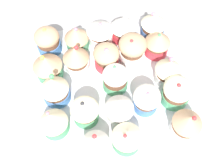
% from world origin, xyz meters
% --- Properties ---
extents(ground_plane, '(1.80, 1.80, 0.03)m').
position_xyz_m(ground_plane, '(0.00, 0.00, -0.01)').
color(ground_plane, '#9E9EA3').
extents(baking_tray, '(0.38, 0.38, 0.01)m').
position_xyz_m(baking_tray, '(0.00, 0.00, 0.01)').
color(baking_tray, silver).
rests_on(baking_tray, ground_plane).
extents(cupcake_0, '(0.06, 0.06, 0.07)m').
position_xyz_m(cupcake_0, '(-0.13, -0.13, 0.05)').
color(cupcake_0, '#477AC6').
rests_on(cupcake_0, baking_tray).
extents(cupcake_1, '(0.06, 0.06, 0.07)m').
position_xyz_m(cupcake_1, '(-0.06, -0.13, 0.05)').
color(cupcake_1, '#D1333D').
rests_on(cupcake_1, baking_tray).
extents(cupcake_2, '(0.07, 0.07, 0.07)m').
position_xyz_m(cupcake_2, '(0.00, -0.13, 0.05)').
color(cupcake_2, white).
rests_on(cupcake_2, baking_tray).
extents(cupcake_3, '(0.06, 0.06, 0.07)m').
position_xyz_m(cupcake_3, '(0.06, -0.13, 0.05)').
color(cupcake_3, '#4C9E6B').
rests_on(cupcake_3, baking_tray).
extents(cupcake_4, '(0.06, 0.06, 0.07)m').
position_xyz_m(cupcake_4, '(0.13, -0.13, 0.05)').
color(cupcake_4, '#477AC6').
rests_on(cupcake_4, baking_tray).
extents(cupcake_5, '(0.06, 0.06, 0.08)m').
position_xyz_m(cupcake_5, '(-0.12, -0.07, 0.05)').
color(cupcake_5, '#D1333D').
rests_on(cupcake_5, baking_tray).
extents(cupcake_6, '(0.06, 0.06, 0.07)m').
position_xyz_m(cupcake_6, '(-0.06, -0.07, 0.05)').
color(cupcake_6, white).
rests_on(cupcake_6, baking_tray).
extents(cupcake_7, '(0.06, 0.06, 0.07)m').
position_xyz_m(cupcake_7, '(0.00, -0.06, 0.05)').
color(cupcake_7, '#D1333D').
rests_on(cupcake_7, baking_tray).
extents(cupcake_8, '(0.06, 0.06, 0.08)m').
position_xyz_m(cupcake_8, '(0.07, -0.07, 0.05)').
color(cupcake_8, white).
rests_on(cupcake_8, baking_tray).
extents(cupcake_9, '(0.07, 0.07, 0.07)m').
position_xyz_m(cupcake_9, '(0.13, -0.06, 0.05)').
color(cupcake_9, '#4C9E6B').
rests_on(cupcake_9, baking_tray).
extents(cupcake_10, '(0.06, 0.06, 0.08)m').
position_xyz_m(cupcake_10, '(-0.13, 0.01, 0.05)').
color(cupcake_10, white).
rests_on(cupcake_10, baking_tray).
extents(cupcake_11, '(0.06, 0.06, 0.07)m').
position_xyz_m(cupcake_11, '(-0.01, -0.00, 0.05)').
color(cupcake_11, '#4C9E6B').
rests_on(cupcake_11, baking_tray).
extents(cupcake_12, '(0.06, 0.06, 0.08)m').
position_xyz_m(cupcake_12, '(0.12, -0.00, 0.05)').
color(cupcake_12, '#477AC6').
rests_on(cupcake_12, baking_tray).
extents(cupcake_13, '(0.06, 0.06, 0.07)m').
position_xyz_m(cupcake_13, '(-0.13, 0.06, 0.05)').
color(cupcake_13, '#4C9E6B').
rests_on(cupcake_13, baking_tray).
extents(cupcake_14, '(0.06, 0.06, 0.07)m').
position_xyz_m(cupcake_14, '(-0.06, 0.06, 0.05)').
color(cupcake_14, '#477AC6').
rests_on(cupcake_14, baking_tray).
extents(cupcake_15, '(0.06, 0.06, 0.07)m').
position_xyz_m(cupcake_15, '(-0.00, 0.07, 0.05)').
color(cupcake_15, white).
rests_on(cupcake_15, baking_tray).
extents(cupcake_16, '(0.06, 0.06, 0.07)m').
position_xyz_m(cupcake_16, '(0.07, 0.06, 0.05)').
color(cupcake_16, '#4C9E6B').
rests_on(cupcake_16, baking_tray).
extents(cupcake_17, '(0.06, 0.06, 0.07)m').
position_xyz_m(cupcake_17, '(0.14, 0.07, 0.05)').
color(cupcake_17, '#4C9E6B').
rests_on(cupcake_17, baking_tray).
extents(cupcake_18, '(0.06, 0.06, 0.08)m').
position_xyz_m(cupcake_18, '(-0.12, 0.13, 0.05)').
color(cupcake_18, white).
rests_on(cupcake_18, baking_tray).
extents(cupcake_19, '(0.06, 0.06, 0.07)m').
position_xyz_m(cupcake_19, '(0.00, 0.13, 0.05)').
color(cupcake_19, '#4C9E6B').
rests_on(cupcake_19, baking_tray).
extents(cupcake_20, '(0.05, 0.05, 0.08)m').
position_xyz_m(cupcake_20, '(0.06, 0.13, 0.05)').
color(cupcake_20, white).
rests_on(cupcake_20, baking_tray).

